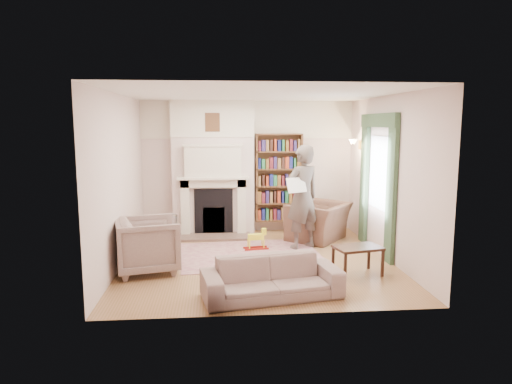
{
  "coord_description": "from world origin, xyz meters",
  "views": [
    {
      "loc": [
        -0.67,
        -7.53,
        2.32
      ],
      "look_at": [
        0.0,
        0.25,
        1.15
      ],
      "focal_mm": 32.0,
      "sensor_mm": 36.0,
      "label": 1
    }
  ],
  "objects": [
    {
      "name": "armchair_reading",
      "position": [
        1.35,
        1.31,
        0.37
      ],
      "size": [
        1.5,
        1.52,
        0.75
      ],
      "primitive_type": "imported",
      "rotation": [
        0.0,
        0.0,
        4.02
      ],
      "color": "#4A3127",
      "rests_on": "floor"
    },
    {
      "name": "curtain_left",
      "position": [
        2.2,
        -0.3,
        1.2
      ],
      "size": [
        0.07,
        0.32,
        2.4
      ],
      "primitive_type": "cube",
      "color": "#2F4A32",
      "rests_on": "floor"
    },
    {
      "name": "sofa",
      "position": [
        0.05,
        -1.68,
        0.27
      ],
      "size": [
        1.95,
        1.03,
        0.54
      ],
      "primitive_type": "imported",
      "rotation": [
        0.0,
        0.0,
        0.17
      ],
      "color": "gray",
      "rests_on": "floor"
    },
    {
      "name": "wall_left",
      "position": [
        -2.25,
        0.0,
        1.4
      ],
      "size": [
        0.0,
        4.5,
        4.5
      ],
      "primitive_type": "plane",
      "rotation": [
        1.57,
        0.0,
        1.57
      ],
      "color": "beige",
      "rests_on": "floor"
    },
    {
      "name": "wall_sconce",
      "position": [
        2.03,
        1.5,
        1.9
      ],
      "size": [
        0.2,
        0.24,
        0.24
      ],
      "primitive_type": null,
      "color": "gold",
      "rests_on": "wall_right"
    },
    {
      "name": "curtain_right",
      "position": [
        2.2,
        1.1,
        1.2
      ],
      "size": [
        0.07,
        0.32,
        2.4
      ],
      "primitive_type": "cube",
      "color": "#2F4A32",
      "rests_on": "floor"
    },
    {
      "name": "paraffin_heater",
      "position": [
        -1.59,
        1.42,
        0.28
      ],
      "size": [
        0.31,
        0.31,
        0.55
      ],
      "primitive_type": "cylinder",
      "rotation": [
        0.0,
        0.0,
        0.4
      ],
      "color": "#A5A7AD",
      "rests_on": "floor"
    },
    {
      "name": "coffee_table",
      "position": [
        1.48,
        -0.87,
        0.23
      ],
      "size": [
        0.78,
        0.6,
        0.45
      ],
      "primitive_type": null,
      "rotation": [
        0.0,
        0.0,
        0.23
      ],
      "color": "black",
      "rests_on": "floor"
    },
    {
      "name": "wall_front",
      "position": [
        0.0,
        -2.25,
        1.4
      ],
      "size": [
        4.5,
        0.0,
        4.5
      ],
      "primitive_type": "plane",
      "rotation": [
        -1.57,
        0.0,
        0.0
      ],
      "color": "beige",
      "rests_on": "floor"
    },
    {
      "name": "armchair_left",
      "position": [
        -1.77,
        -0.43,
        0.43
      ],
      "size": [
        1.14,
        1.12,
        0.86
      ],
      "primitive_type": "imported",
      "rotation": [
        0.0,
        0.0,
        1.82
      ],
      "color": "#A99F8B",
      "rests_on": "floor"
    },
    {
      "name": "rug",
      "position": [
        -0.1,
        0.35,
        0.01
      ],
      "size": [
        2.59,
        2.07,
        0.01
      ],
      "primitive_type": "cube",
      "rotation": [
        0.0,
        0.0,
        0.08
      ],
      "color": "#C1A692",
      "rests_on": "floor"
    },
    {
      "name": "bookcase",
      "position": [
        0.65,
        2.12,
        1.18
      ],
      "size": [
        1.0,
        0.24,
        1.85
      ],
      "primitive_type": "cube",
      "color": "brown",
      "rests_on": "floor"
    },
    {
      "name": "floor",
      "position": [
        0.0,
        0.0,
        0.0
      ],
      "size": [
        4.5,
        4.5,
        0.0
      ],
      "primitive_type": "plane",
      "color": "brown",
      "rests_on": "ground"
    },
    {
      "name": "window",
      "position": [
        2.23,
        0.4,
        1.45
      ],
      "size": [
        0.02,
        0.9,
        1.3
      ],
      "primitive_type": "cube",
      "color": "silver",
      "rests_on": "wall_right"
    },
    {
      "name": "pelmet",
      "position": [
        2.19,
        0.4,
        2.38
      ],
      "size": [
        0.09,
        1.7,
        0.24
      ],
      "primitive_type": "cube",
      "color": "#2F4A32",
      "rests_on": "wall_right"
    },
    {
      "name": "fireplace",
      "position": [
        -0.75,
        2.05,
        1.39
      ],
      "size": [
        1.7,
        0.58,
        2.8
      ],
      "color": "beige",
      "rests_on": "floor"
    },
    {
      "name": "rocking_horse",
      "position": [
        0.03,
        0.68,
        0.2
      ],
      "size": [
        0.47,
        0.24,
        0.4
      ],
      "primitive_type": null,
      "rotation": [
        0.0,
        0.0,
        0.14
      ],
      "color": "yellow",
      "rests_on": "rug"
    },
    {
      "name": "comic_annuals",
      "position": [
        0.21,
        -0.45,
        0.02
      ],
      "size": [
        0.79,
        0.74,
        0.02
      ],
      "color": "red",
      "rests_on": "rug"
    },
    {
      "name": "wall_back",
      "position": [
        0.0,
        2.25,
        1.4
      ],
      "size": [
        4.5,
        0.0,
        4.5
      ],
      "primitive_type": "plane",
      "rotation": [
        1.57,
        0.0,
        0.0
      ],
      "color": "beige",
      "rests_on": "floor"
    },
    {
      "name": "ceiling",
      "position": [
        0.0,
        0.0,
        2.8
      ],
      "size": [
        4.5,
        4.5,
        0.0
      ],
      "primitive_type": "plane",
      "rotation": [
        3.14,
        0.0,
        0.0
      ],
      "color": "white",
      "rests_on": "wall_back"
    },
    {
      "name": "wall_right",
      "position": [
        2.25,
        0.0,
        1.4
      ],
      "size": [
        0.0,
        4.5,
        4.5
      ],
      "primitive_type": "plane",
      "rotation": [
        1.57,
        0.0,
        -1.57
      ],
      "color": "beige",
      "rests_on": "floor"
    },
    {
      "name": "board_game",
      "position": [
        -0.31,
        -0.15,
        0.03
      ],
      "size": [
        0.39,
        0.39,
        0.03
      ],
      "primitive_type": "cube",
      "rotation": [
        0.0,
        0.0,
        -0.1
      ],
      "color": "#D3D84C",
      "rests_on": "rug"
    },
    {
      "name": "newspaper",
      "position": [
        0.75,
        0.51,
        1.23
      ],
      "size": [
        0.41,
        0.28,
        0.27
      ],
      "primitive_type": "cube",
      "rotation": [
        -0.35,
        0.0,
        0.46
      ],
      "color": "white",
      "rests_on": "man_reading"
    },
    {
      "name": "man_reading",
      "position": [
        0.9,
        0.71,
        0.97
      ],
      "size": [
        0.84,
        0.73,
        1.94
      ],
      "primitive_type": "imported",
      "rotation": [
        0.0,
        0.0,
        3.6
      ],
      "color": "#544A43",
      "rests_on": "floor"
    },
    {
      "name": "game_box_lid",
      "position": [
        -0.46,
        -0.16,
        0.04
      ],
      "size": [
        0.32,
        0.25,
        0.05
      ],
      "primitive_type": "cube",
      "rotation": [
        0.0,
        0.0,
        -0.21
      ],
      "color": "#B51C14",
      "rests_on": "rug"
    }
  ]
}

